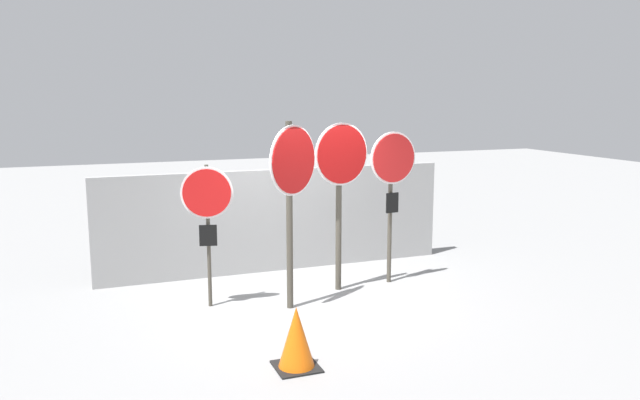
% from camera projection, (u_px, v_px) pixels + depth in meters
% --- Properties ---
extents(ground_plane, '(40.00, 40.00, 0.00)m').
position_uv_depth(ground_plane, '(311.00, 299.00, 9.10)').
color(ground_plane, gray).
extents(fence_back, '(5.96, 0.12, 1.72)m').
position_uv_depth(fence_back, '(277.00, 220.00, 10.48)').
color(fence_back, gray).
rests_on(fence_back, ground).
extents(stop_sign_0, '(0.70, 0.21, 2.01)m').
position_uv_depth(stop_sign_0, '(207.00, 204.00, 8.50)').
color(stop_sign_0, '#474238').
rests_on(stop_sign_0, ground).
extents(stop_sign_1, '(0.81, 0.54, 2.60)m').
position_uv_depth(stop_sign_1, '(292.00, 180.00, 8.40)').
color(stop_sign_1, '#474238').
rests_on(stop_sign_1, ground).
extents(stop_sign_2, '(0.91, 0.23, 2.54)m').
position_uv_depth(stop_sign_2, '(341.00, 174.00, 9.21)').
color(stop_sign_2, '#474238').
rests_on(stop_sign_2, ground).
extents(stop_sign_3, '(0.80, 0.16, 2.39)m').
position_uv_depth(stop_sign_3, '(392.00, 174.00, 9.60)').
color(stop_sign_3, '#474238').
rests_on(stop_sign_3, ground).
extents(traffic_cone_0, '(0.48, 0.48, 0.69)m').
position_uv_depth(traffic_cone_0, '(296.00, 338.00, 6.75)').
color(traffic_cone_0, black).
rests_on(traffic_cone_0, ground).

